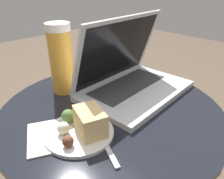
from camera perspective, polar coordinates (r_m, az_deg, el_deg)
name	(u,v)px	position (r m, az deg, el deg)	size (l,w,h in m)	color
table	(111,144)	(0.75, -0.18, -14.06)	(0.66, 0.66, 0.51)	#9E9EA3
napkin	(66,133)	(0.57, -11.80, -10.97)	(0.22, 0.20, 0.00)	silver
laptop	(130,77)	(0.74, 4.70, 3.25)	(0.38, 0.27, 0.25)	silver
beer_glass	(61,59)	(0.73, -13.16, 7.77)	(0.08, 0.08, 0.23)	gold
snack_plate	(82,126)	(0.55, -7.75, -9.50)	(0.17, 0.17, 0.07)	silver
fork	(101,137)	(0.55, -2.77, -12.24)	(0.09, 0.18, 0.00)	#B2B2B7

